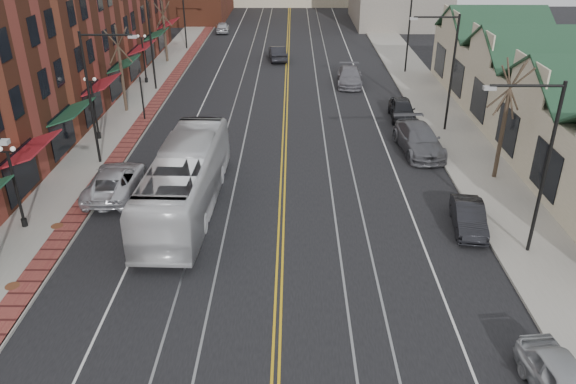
{
  "coord_description": "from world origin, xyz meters",
  "views": [
    {
      "loc": [
        0.55,
        -16.12,
        14.31
      ],
      "look_at": [
        0.35,
        8.21,
        2.0
      ],
      "focal_mm": 35.0,
      "sensor_mm": 36.0,
      "label": 1
    }
  ],
  "objects_px": {
    "transit_bus": "(185,180)",
    "parked_car_b": "(469,217)",
    "parked_suv": "(115,181)",
    "parked_car_d": "(402,109)",
    "parked_car_c": "(419,139)"
  },
  "relations": [
    {
      "from": "parked_car_b",
      "to": "parked_car_d",
      "type": "height_order",
      "value": "parked_car_d"
    },
    {
      "from": "transit_bus",
      "to": "parked_car_d",
      "type": "distance_m",
      "value": 20.11
    },
    {
      "from": "parked_car_c",
      "to": "parked_car_d",
      "type": "xyz_separation_m",
      "value": [
        0.04,
        6.46,
        -0.11
      ]
    },
    {
      "from": "parked_suv",
      "to": "parked_car_d",
      "type": "bearing_deg",
      "value": -146.72
    },
    {
      "from": "transit_bus",
      "to": "parked_car_b",
      "type": "height_order",
      "value": "transit_bus"
    },
    {
      "from": "parked_car_c",
      "to": "parked_car_b",
      "type": "bearing_deg",
      "value": -92.05
    },
    {
      "from": "transit_bus",
      "to": "parked_car_d",
      "type": "relative_size",
      "value": 2.79
    },
    {
      "from": "transit_bus",
      "to": "parked_car_b",
      "type": "bearing_deg",
      "value": 174.23
    },
    {
      "from": "parked_suv",
      "to": "parked_car_b",
      "type": "bearing_deg",
      "value": 166.9
    },
    {
      "from": "parked_car_b",
      "to": "parked_suv",
      "type": "bearing_deg",
      "value": 176.22
    },
    {
      "from": "transit_bus",
      "to": "parked_suv",
      "type": "bearing_deg",
      "value": -20.94
    },
    {
      "from": "transit_bus",
      "to": "parked_car_b",
      "type": "relative_size",
      "value": 3.04
    },
    {
      "from": "parked_car_c",
      "to": "parked_car_d",
      "type": "bearing_deg",
      "value": 84.79
    },
    {
      "from": "parked_car_b",
      "to": "parked_car_c",
      "type": "distance_m",
      "value": 10.01
    },
    {
      "from": "parked_suv",
      "to": "parked_car_b",
      "type": "distance_m",
      "value": 18.97
    }
  ]
}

